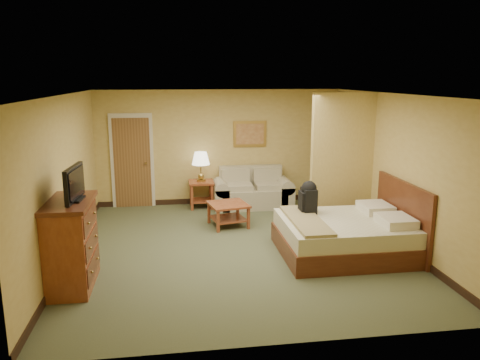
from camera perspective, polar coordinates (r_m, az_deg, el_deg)
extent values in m
plane|color=#4B5235|center=(8.11, -0.31, -8.29)|extent=(6.00, 6.00, 0.00)
plane|color=white|center=(7.59, -0.33, 10.39)|extent=(6.00, 6.00, 0.00)
cube|color=tan|center=(10.68, -2.55, 3.98)|extent=(5.50, 0.02, 2.60)
cube|color=tan|center=(7.86, -20.59, 0.10)|extent=(0.02, 6.00, 2.60)
cube|color=tan|center=(8.56, 18.23, 1.24)|extent=(0.02, 6.00, 2.60)
cube|color=tan|center=(9.16, 12.31, 2.28)|extent=(1.20, 0.15, 2.60)
cube|color=beige|center=(10.68, -13.00, 2.31)|extent=(0.94, 0.06, 2.10)
cube|color=brown|center=(10.67, -12.99, 2.04)|extent=(0.80, 0.04, 2.00)
cylinder|color=#A0843B|center=(10.60, -11.40, 2.04)|extent=(0.04, 0.12, 0.04)
cube|color=black|center=(10.92, -2.48, -2.47)|extent=(5.50, 0.02, 0.12)
cube|color=tan|center=(10.53, 1.58, -2.15)|extent=(1.45, 0.78, 0.44)
cube|color=tan|center=(10.75, 1.29, 0.60)|extent=(1.45, 0.19, 0.46)
cube|color=tan|center=(10.43, -2.35, -2.15)|extent=(0.31, 0.78, 0.49)
cube|color=tan|center=(10.67, 5.42, -1.86)|extent=(0.31, 0.78, 0.49)
cube|color=brown|center=(10.44, -4.76, -0.26)|extent=(0.55, 0.55, 0.04)
cube|color=brown|center=(10.54, -4.72, -2.47)|extent=(0.46, 0.46, 0.03)
cube|color=brown|center=(10.28, -5.87, -2.21)|extent=(0.05, 0.05, 0.56)
cube|color=brown|center=(10.31, -3.43, -2.13)|extent=(0.05, 0.05, 0.56)
cube|color=brown|center=(10.71, -5.98, -1.62)|extent=(0.05, 0.05, 0.56)
cube|color=brown|center=(10.73, -3.63, -1.54)|extent=(0.05, 0.05, 0.56)
cylinder|color=#A0843B|center=(10.43, -4.76, -0.03)|extent=(0.20, 0.20, 0.04)
cylinder|color=#A0843B|center=(10.38, -4.79, 1.34)|extent=(0.03, 0.03, 0.33)
cone|color=white|center=(10.33, -4.81, 2.65)|extent=(0.40, 0.40, 0.27)
cube|color=brown|center=(9.14, -1.45, -3.00)|extent=(0.84, 0.84, 0.04)
cube|color=brown|center=(9.22, -1.44, -4.71)|extent=(0.72, 0.72, 0.03)
cube|color=brown|center=(8.88, -3.17, -4.99)|extent=(0.05, 0.05, 0.43)
cube|color=brown|center=(9.53, 0.17, -3.74)|extent=(0.05, 0.05, 0.43)
cube|color=#B78E3F|center=(10.71, 1.21, 5.64)|extent=(0.76, 0.03, 0.59)
cube|color=#9C5A30|center=(10.69, 1.23, 5.63)|extent=(0.63, 0.02, 0.46)
cube|color=brown|center=(6.92, -19.85, -7.59)|extent=(0.54, 1.08, 1.18)
cube|color=#4A2011|center=(6.74, -20.24, -2.62)|extent=(0.61, 1.16, 0.06)
cube|color=black|center=(6.71, -19.43, -2.24)|extent=(0.22, 0.35, 0.03)
cube|color=black|center=(6.66, -19.57, -0.36)|extent=(0.12, 0.77, 0.46)
cube|color=#4A2011|center=(8.02, 12.81, -7.63)|extent=(2.17, 1.74, 0.33)
cube|color=beige|center=(7.92, 12.91, -5.64)|extent=(2.11, 1.67, 0.26)
cube|color=#4A2011|center=(8.27, 19.19, -4.24)|extent=(0.06, 1.85, 1.19)
cube|color=white|center=(7.79, 18.46, -4.78)|extent=(0.49, 0.60, 0.15)
cube|color=white|center=(8.45, 16.18, -3.30)|extent=(0.49, 0.60, 0.15)
cube|color=olive|center=(7.66, 8.01, -4.89)|extent=(0.49, 1.63, 0.05)
cube|color=black|center=(8.08, 8.37, -2.52)|extent=(0.22, 0.33, 0.44)
sphere|color=black|center=(8.03, 8.42, -1.02)|extent=(0.26, 0.26, 0.26)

